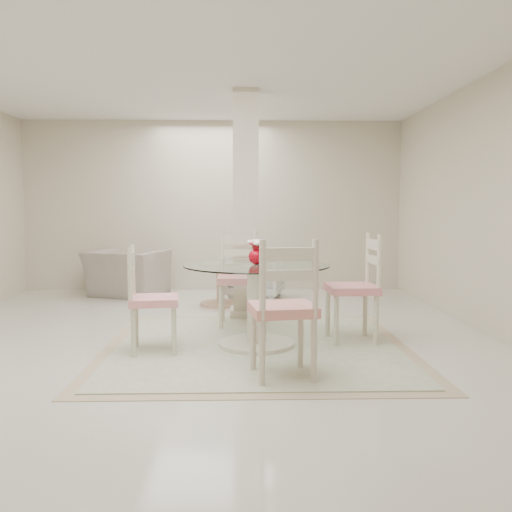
{
  "coord_description": "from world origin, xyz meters",
  "views": [
    {
      "loc": [
        0.45,
        -5.21,
        1.31
      ],
      "look_at": [
        0.59,
        0.03,
        0.85
      ],
      "focal_mm": 38.0,
      "sensor_mm": 36.0,
      "label": 1
    }
  ],
  "objects_px": {
    "dining_table": "(257,305)",
    "dining_chair_east": "(359,280)",
    "dining_chair_south": "(285,299)",
    "red_vase": "(257,252)",
    "dining_chair_west": "(146,292)",
    "column": "(246,205)",
    "recliner_taupe": "(127,273)",
    "side_table": "(219,286)",
    "dining_chair_north": "(239,271)",
    "armchair_white": "(255,274)"
  },
  "relations": [
    {
      "from": "dining_table",
      "to": "dining_chair_east",
      "type": "relative_size",
      "value": 1.16
    },
    {
      "from": "dining_chair_east",
      "to": "dining_chair_south",
      "type": "xyz_separation_m",
      "value": [
        -0.83,
        -1.19,
        0.01
      ]
    },
    {
      "from": "red_vase",
      "to": "dining_chair_west",
      "type": "relative_size",
      "value": 0.22
    },
    {
      "from": "column",
      "to": "recliner_taupe",
      "type": "xyz_separation_m",
      "value": [
        -1.78,
        1.64,
        -1.01
      ]
    },
    {
      "from": "dining_table",
      "to": "side_table",
      "type": "distance_m",
      "value": 2.29
    },
    {
      "from": "red_vase",
      "to": "recliner_taupe",
      "type": "distance_m",
      "value": 3.67
    },
    {
      "from": "dining_table",
      "to": "dining_chair_east",
      "type": "xyz_separation_m",
      "value": [
        1.01,
        0.18,
        0.22
      ]
    },
    {
      "from": "dining_chair_east",
      "to": "side_table",
      "type": "height_order",
      "value": "dining_chair_east"
    },
    {
      "from": "dining_chair_north",
      "to": "armchair_white",
      "type": "bearing_deg",
      "value": 83.5
    },
    {
      "from": "red_vase",
      "to": "armchair_white",
      "type": "height_order",
      "value": "red_vase"
    },
    {
      "from": "dining_chair_north",
      "to": "dining_chair_south",
      "type": "relative_size",
      "value": 0.97
    },
    {
      "from": "column",
      "to": "dining_chair_south",
      "type": "xyz_separation_m",
      "value": [
        0.27,
        -2.48,
        -0.72
      ]
    },
    {
      "from": "dining_chair_north",
      "to": "dining_chair_south",
      "type": "bearing_deg",
      "value": -79.19
    },
    {
      "from": "armchair_white",
      "to": "red_vase",
      "type": "bearing_deg",
      "value": 102.39
    },
    {
      "from": "side_table",
      "to": "dining_chair_east",
      "type": "bearing_deg",
      "value": -54.92
    },
    {
      "from": "dining_chair_east",
      "to": "armchair_white",
      "type": "distance_m",
      "value": 2.84
    },
    {
      "from": "dining_chair_south",
      "to": "recliner_taupe",
      "type": "bearing_deg",
      "value": -71.73
    },
    {
      "from": "red_vase",
      "to": "armchair_white",
      "type": "relative_size",
      "value": 0.3
    },
    {
      "from": "dining_chair_north",
      "to": "dining_chair_west",
      "type": "distance_m",
      "value": 1.45
    },
    {
      "from": "side_table",
      "to": "dining_chair_north",
      "type": "bearing_deg",
      "value": -77.66
    },
    {
      "from": "dining_table",
      "to": "red_vase",
      "type": "height_order",
      "value": "red_vase"
    },
    {
      "from": "dining_chair_north",
      "to": "dining_chair_west",
      "type": "bearing_deg",
      "value": -124.08
    },
    {
      "from": "red_vase",
      "to": "dining_chair_north",
      "type": "relative_size",
      "value": 0.2
    },
    {
      "from": "column",
      "to": "dining_table",
      "type": "bearing_deg",
      "value": -86.58
    },
    {
      "from": "column",
      "to": "red_vase",
      "type": "xyz_separation_m",
      "value": [
        0.09,
        -1.47,
        -0.44
      ]
    },
    {
      "from": "dining_chair_east",
      "to": "dining_chair_south",
      "type": "bearing_deg",
      "value": -37.57
    },
    {
      "from": "dining_chair_west",
      "to": "column",
      "type": "bearing_deg",
      "value": -36.31
    },
    {
      "from": "column",
      "to": "armchair_white",
      "type": "height_order",
      "value": "column"
    },
    {
      "from": "red_vase",
      "to": "dining_chair_east",
      "type": "height_order",
      "value": "dining_chair_east"
    },
    {
      "from": "dining_chair_east",
      "to": "dining_chair_west",
      "type": "relative_size",
      "value": 1.1
    },
    {
      "from": "dining_chair_north",
      "to": "side_table",
      "type": "relative_size",
      "value": 2.05
    },
    {
      "from": "dining_table",
      "to": "dining_chair_south",
      "type": "height_order",
      "value": "dining_chair_south"
    },
    {
      "from": "dining_chair_west",
      "to": "side_table",
      "type": "relative_size",
      "value": 1.88
    },
    {
      "from": "column",
      "to": "armchair_white",
      "type": "distance_m",
      "value": 1.7
    },
    {
      "from": "red_vase",
      "to": "dining_chair_south",
      "type": "bearing_deg",
      "value": -79.84
    },
    {
      "from": "dining_chair_west",
      "to": "red_vase",
      "type": "bearing_deg",
      "value": -87.23
    },
    {
      "from": "dining_chair_west",
      "to": "dining_chair_south",
      "type": "relative_size",
      "value": 0.89
    },
    {
      "from": "dining_chair_east",
      "to": "dining_chair_south",
      "type": "height_order",
      "value": "dining_chair_south"
    },
    {
      "from": "dining_chair_east",
      "to": "recliner_taupe",
      "type": "relative_size",
      "value": 1.12
    },
    {
      "from": "dining_chair_east",
      "to": "dining_chair_south",
      "type": "relative_size",
      "value": 0.98
    },
    {
      "from": "dining_chair_west",
      "to": "recliner_taupe",
      "type": "height_order",
      "value": "dining_chair_west"
    },
    {
      "from": "dining_chair_west",
      "to": "dining_chair_east",
      "type": "bearing_deg",
      "value": -87.28
    },
    {
      "from": "red_vase",
      "to": "dining_chair_east",
      "type": "distance_m",
      "value": 1.06
    },
    {
      "from": "red_vase",
      "to": "armchair_white",
      "type": "bearing_deg",
      "value": 88.76
    },
    {
      "from": "recliner_taupe",
      "to": "armchair_white",
      "type": "xyz_separation_m",
      "value": [
        1.93,
        -0.27,
        0.01
      ]
    },
    {
      "from": "dining_chair_east",
      "to": "armchair_white",
      "type": "height_order",
      "value": "dining_chair_east"
    },
    {
      "from": "dining_chair_east",
      "to": "dining_chair_west",
      "type": "xyz_separation_m",
      "value": [
        -2.01,
        -0.36,
        -0.06
      ]
    },
    {
      "from": "column",
      "to": "dining_chair_south",
      "type": "relative_size",
      "value": 2.26
    },
    {
      "from": "dining_chair_west",
      "to": "recliner_taupe",
      "type": "relative_size",
      "value": 1.02
    },
    {
      "from": "column",
      "to": "dining_table",
      "type": "height_order",
      "value": "column"
    }
  ]
}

